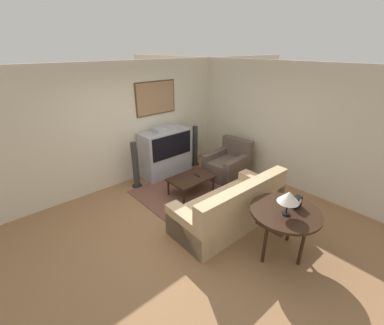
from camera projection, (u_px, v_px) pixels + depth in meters
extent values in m
plane|color=#8E6642|center=(187.00, 218.00, 4.83)|extent=(12.00, 12.00, 0.00)
cube|color=beige|center=(125.00, 125.00, 5.72)|extent=(12.00, 0.06, 2.70)
cube|color=#4C381E|center=(156.00, 98.00, 5.99)|extent=(1.07, 0.03, 0.77)
cube|color=#93704C|center=(156.00, 98.00, 5.98)|extent=(1.02, 0.01, 0.72)
cube|color=beige|center=(274.00, 123.00, 5.86)|extent=(0.06, 12.00, 2.70)
cube|color=brown|center=(190.00, 192.00, 5.71)|extent=(2.13, 1.87, 0.01)
cube|color=#9E9EA3|center=(166.00, 164.00, 6.44)|extent=(1.23, 0.55, 0.51)
cube|color=#9E9EA3|center=(165.00, 143.00, 6.21)|extent=(1.23, 0.55, 0.62)
cube|color=black|center=(172.00, 146.00, 6.02)|extent=(1.11, 0.01, 0.55)
cube|color=#9E9EA3|center=(165.00, 129.00, 6.06)|extent=(0.55, 0.30, 0.09)
cube|color=tan|center=(228.00, 212.00, 4.66)|extent=(2.12, 0.99, 0.42)
cube|color=tan|center=(245.00, 198.00, 4.23)|extent=(2.10, 0.28, 0.50)
cube|color=tan|center=(259.00, 191.00, 5.17)|extent=(0.26, 0.94, 0.58)
cube|color=tan|center=(188.00, 230.00, 4.09)|extent=(0.26, 0.94, 0.58)
cube|color=#877154|center=(256.00, 190.00, 4.63)|extent=(0.36, 0.13, 0.34)
cube|color=#877154|center=(219.00, 209.00, 4.07)|extent=(0.36, 0.13, 0.34)
cube|color=brown|center=(227.00, 168.00, 6.29)|extent=(1.03, 0.89, 0.46)
cube|color=brown|center=(237.00, 147.00, 6.37)|extent=(0.24, 0.83, 0.44)
cube|color=brown|center=(216.00, 162.00, 6.47)|extent=(0.98, 0.23, 0.60)
cube|color=brown|center=(238.00, 170.00, 6.05)|extent=(0.98, 0.23, 0.60)
cube|color=black|center=(191.00, 178.00, 5.52)|extent=(0.95, 0.61, 0.04)
cylinder|color=black|center=(184.00, 198.00, 5.17)|extent=(0.04, 0.04, 0.35)
cylinder|color=black|center=(213.00, 184.00, 5.68)|extent=(0.04, 0.04, 0.35)
cylinder|color=black|center=(168.00, 188.00, 5.52)|extent=(0.04, 0.04, 0.35)
cylinder|color=black|center=(198.00, 176.00, 6.03)|extent=(0.04, 0.04, 0.35)
cylinder|color=black|center=(285.00, 212.00, 3.74)|extent=(1.02, 1.02, 0.04)
cube|color=black|center=(285.00, 215.00, 3.76)|extent=(0.87, 0.41, 0.08)
cylinder|color=black|center=(265.00, 242.00, 3.72)|extent=(0.05, 0.05, 0.73)
cylinder|color=black|center=(290.00, 222.00, 4.15)|extent=(0.05, 0.05, 0.73)
cylinder|color=black|center=(302.00, 245.00, 3.67)|extent=(0.05, 0.05, 0.73)
cylinder|color=black|center=(286.00, 213.00, 3.64)|extent=(0.11, 0.11, 0.02)
cylinder|color=black|center=(288.00, 203.00, 3.57)|extent=(0.02, 0.02, 0.31)
cone|color=silver|center=(289.00, 197.00, 3.53)|extent=(0.30, 0.30, 0.16)
cube|color=black|center=(297.00, 202.00, 3.79)|extent=(0.16, 0.09, 0.16)
cylinder|color=white|center=(300.00, 202.00, 3.74)|extent=(0.08, 0.01, 0.08)
cube|color=black|center=(197.00, 175.00, 5.58)|extent=(0.05, 0.16, 0.02)
cylinder|color=black|center=(137.00, 186.00, 5.94)|extent=(0.23, 0.23, 0.02)
cylinder|color=#2D2D2D|center=(135.00, 165.00, 5.72)|extent=(0.14, 0.14, 1.08)
cylinder|color=black|center=(195.00, 164.00, 7.04)|extent=(0.23, 0.23, 0.02)
cylinder|color=#2D2D2D|center=(195.00, 146.00, 6.82)|extent=(0.14, 0.14, 1.08)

